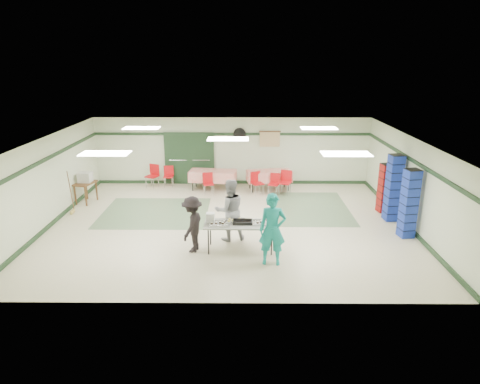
{
  "coord_description": "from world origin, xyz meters",
  "views": [
    {
      "loc": [
        0.45,
        -12.42,
        4.98
      ],
      "look_at": [
        0.35,
        -0.3,
        1.14
      ],
      "focal_mm": 32.0,
      "sensor_mm": 36.0,
      "label": 1
    }
  ],
  "objects_px": {
    "chair_b": "(256,181)",
    "chair_loose_b": "(153,173)",
    "serving_table": "(240,225)",
    "dining_table_b": "(213,175)",
    "volunteer_dark": "(192,224)",
    "crate_stack_blue_b": "(409,204)",
    "chair_a": "(274,182)",
    "office_printer": "(85,177)",
    "broom": "(71,191)",
    "volunteer_grey": "(230,210)",
    "printer_table": "(85,186)",
    "chair_c": "(286,180)",
    "volunteer_teal": "(272,230)",
    "dining_table_a": "(269,176)",
    "crate_stack_blue_a": "(393,188)",
    "chair_loose_a": "(169,174)",
    "crate_stack_red": "(385,188)",
    "chair_d": "(208,181)"
  },
  "relations": [
    {
      "from": "chair_b",
      "to": "broom",
      "type": "distance_m",
      "value": 6.54
    },
    {
      "from": "crate_stack_red",
      "to": "printer_table",
      "type": "distance_m",
      "value": 10.34
    },
    {
      "from": "serving_table",
      "to": "office_printer",
      "type": "relative_size",
      "value": 4.37
    },
    {
      "from": "volunteer_dark",
      "to": "crate_stack_blue_b",
      "type": "bearing_deg",
      "value": 112.81
    },
    {
      "from": "volunteer_grey",
      "to": "crate_stack_blue_b",
      "type": "relative_size",
      "value": 0.88
    },
    {
      "from": "volunteer_teal",
      "to": "dining_table_a",
      "type": "height_order",
      "value": "volunteer_teal"
    },
    {
      "from": "crate_stack_red",
      "to": "crate_stack_blue_a",
      "type": "bearing_deg",
      "value": -90.0
    },
    {
      "from": "chair_a",
      "to": "dining_table_a",
      "type": "bearing_deg",
      "value": 126.63
    },
    {
      "from": "chair_loose_b",
      "to": "volunteer_dark",
      "type": "bearing_deg",
      "value": -45.05
    },
    {
      "from": "serving_table",
      "to": "dining_table_b",
      "type": "xyz_separation_m",
      "value": [
        -1.11,
        5.49,
        -0.15
      ]
    },
    {
      "from": "dining_table_a",
      "to": "chair_b",
      "type": "xyz_separation_m",
      "value": [
        -0.51,
        -0.57,
        -0.04
      ]
    },
    {
      "from": "volunteer_teal",
      "to": "office_printer",
      "type": "xyz_separation_m",
      "value": [
        -6.32,
        4.76,
        0.0
      ]
    },
    {
      "from": "chair_d",
      "to": "broom",
      "type": "xyz_separation_m",
      "value": [
        -4.35,
        -2.13,
        0.25
      ]
    },
    {
      "from": "volunteer_dark",
      "to": "crate_stack_red",
      "type": "distance_m",
      "value": 6.79
    },
    {
      "from": "volunteer_teal",
      "to": "crate_stack_red",
      "type": "distance_m",
      "value": 5.51
    },
    {
      "from": "chair_a",
      "to": "office_printer",
      "type": "relative_size",
      "value": 1.83
    },
    {
      "from": "dining_table_a",
      "to": "crate_stack_blue_b",
      "type": "xyz_separation_m",
      "value": [
        3.69,
        -4.58,
        0.44
      ]
    },
    {
      "from": "broom",
      "to": "crate_stack_red",
      "type": "bearing_deg",
      "value": -7.04
    },
    {
      "from": "volunteer_teal",
      "to": "chair_a",
      "type": "distance_m",
      "value": 5.74
    },
    {
      "from": "dining_table_b",
      "to": "crate_stack_red",
      "type": "height_order",
      "value": "crate_stack_red"
    },
    {
      "from": "volunteer_dark",
      "to": "chair_c",
      "type": "bearing_deg",
      "value": 163.08
    },
    {
      "from": "chair_b",
      "to": "chair_loose_b",
      "type": "xyz_separation_m",
      "value": [
        -4.07,
        0.86,
        0.04
      ]
    },
    {
      "from": "chair_loose_a",
      "to": "crate_stack_red",
      "type": "bearing_deg",
      "value": -23.49
    },
    {
      "from": "crate_stack_blue_b",
      "to": "office_printer",
      "type": "xyz_separation_m",
      "value": [
        -10.3,
        3.05,
        -0.09
      ]
    },
    {
      "from": "dining_table_b",
      "to": "chair_a",
      "type": "height_order",
      "value": "chair_a"
    },
    {
      "from": "volunteer_grey",
      "to": "printer_table",
      "type": "bearing_deg",
      "value": -47.39
    },
    {
      "from": "serving_table",
      "to": "office_printer",
      "type": "distance_m",
      "value": 6.8
    },
    {
      "from": "volunteer_teal",
      "to": "dining_table_b",
      "type": "xyz_separation_m",
      "value": [
        -1.91,
        6.29,
        -0.35
      ]
    },
    {
      "from": "volunteer_teal",
      "to": "volunteer_dark",
      "type": "distance_m",
      "value": 2.19
    },
    {
      "from": "chair_d",
      "to": "crate_stack_blue_a",
      "type": "xyz_separation_m",
      "value": [
        6.03,
        -2.67,
        0.57
      ]
    },
    {
      "from": "volunteer_teal",
      "to": "chair_a",
      "type": "xyz_separation_m",
      "value": [
        0.45,
        5.71,
        -0.43
      ]
    },
    {
      "from": "crate_stack_blue_b",
      "to": "dining_table_b",
      "type": "bearing_deg",
      "value": 142.16
    },
    {
      "from": "volunteer_dark",
      "to": "chair_loose_a",
      "type": "distance_m",
      "value": 6.24
    },
    {
      "from": "dining_table_b",
      "to": "office_printer",
      "type": "relative_size",
      "value": 4.24
    },
    {
      "from": "serving_table",
      "to": "crate_stack_blue_b",
      "type": "distance_m",
      "value": 4.88
    },
    {
      "from": "volunteer_grey",
      "to": "crate_stack_red",
      "type": "relative_size",
      "value": 1.08
    },
    {
      "from": "crate_stack_blue_a",
      "to": "volunteer_teal",
      "type": "bearing_deg",
      "value": -142.56
    },
    {
      "from": "serving_table",
      "to": "chair_loose_a",
      "type": "xyz_separation_m",
      "value": [
        -2.91,
        5.94,
        -0.22
      ]
    },
    {
      "from": "chair_a",
      "to": "printer_table",
      "type": "distance_m",
      "value": 6.85
    },
    {
      "from": "volunteer_dark",
      "to": "chair_b",
      "type": "relative_size",
      "value": 1.76
    },
    {
      "from": "dining_table_a",
      "to": "crate_stack_blue_a",
      "type": "distance_m",
      "value": 4.94
    },
    {
      "from": "chair_d",
      "to": "volunteer_dark",
      "type": "bearing_deg",
      "value": -102.25
    },
    {
      "from": "printer_table",
      "to": "serving_table",
      "type": "bearing_deg",
      "value": -20.69
    },
    {
      "from": "volunteer_dark",
      "to": "crate_stack_blue_b",
      "type": "height_order",
      "value": "crate_stack_blue_b"
    },
    {
      "from": "chair_b",
      "to": "chair_loose_b",
      "type": "relative_size",
      "value": 0.93
    },
    {
      "from": "chair_loose_a",
      "to": "dining_table_b",
      "type": "bearing_deg",
      "value": -16.7
    },
    {
      "from": "serving_table",
      "to": "broom",
      "type": "height_order",
      "value": "broom"
    },
    {
      "from": "volunteer_dark",
      "to": "volunteer_teal",
      "type": "bearing_deg",
      "value": 84.28
    },
    {
      "from": "chair_a",
      "to": "chair_c",
      "type": "relative_size",
      "value": 0.88
    },
    {
      "from": "volunteer_teal",
      "to": "chair_loose_a",
      "type": "height_order",
      "value": "volunteer_teal"
    }
  ]
}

